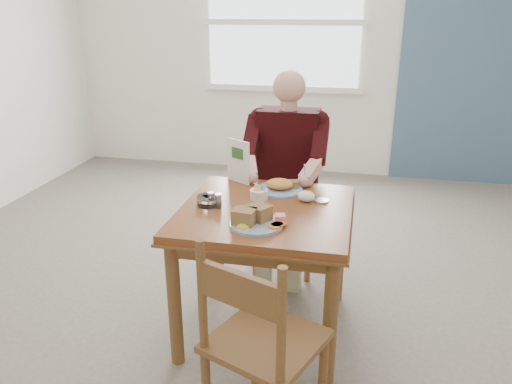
% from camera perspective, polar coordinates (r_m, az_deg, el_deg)
% --- Properties ---
extents(floor, '(6.00, 6.00, 0.00)m').
position_cam_1_polar(floor, '(3.02, 1.02, -15.12)').
color(floor, '#5F574D').
rests_on(floor, ground).
extents(wall_back, '(5.50, 0.00, 5.50)m').
position_cam_1_polar(wall_back, '(5.44, 7.51, 16.57)').
color(wall_back, white).
rests_on(wall_back, ground).
extents(accent_panel, '(1.60, 0.02, 2.80)m').
position_cam_1_polar(accent_panel, '(5.52, 24.86, 14.98)').
color(accent_panel, '#415F7A').
rests_on(accent_panel, ground).
extents(lemon_wedge, '(0.07, 0.06, 0.03)m').
position_cam_1_polar(lemon_wedge, '(2.39, -1.52, -4.04)').
color(lemon_wedge, yellow).
rests_on(lemon_wedge, table).
extents(napkin, '(0.11, 0.09, 0.06)m').
position_cam_1_polar(napkin, '(2.75, 5.76, -0.48)').
color(napkin, white).
rests_on(napkin, table).
extents(metal_dish, '(0.09, 0.09, 0.01)m').
position_cam_1_polar(metal_dish, '(2.77, 7.47, -0.99)').
color(metal_dish, silver).
rests_on(metal_dish, table).
extents(window, '(1.72, 0.04, 1.42)m').
position_cam_1_polar(window, '(5.45, 3.16, 18.82)').
color(window, white).
rests_on(window, wall_back).
extents(table, '(0.92, 0.92, 0.75)m').
position_cam_1_polar(table, '(2.70, 1.10, -4.05)').
color(table, brown).
rests_on(table, ground).
extents(chair_far, '(0.42, 0.42, 0.95)m').
position_cam_1_polar(chair_far, '(3.49, 3.61, -1.10)').
color(chair_far, brown).
rests_on(chair_far, ground).
extents(chair_near, '(0.55, 0.55, 0.95)m').
position_cam_1_polar(chair_near, '(2.11, 0.43, -17.02)').
color(chair_near, brown).
rests_on(chair_near, ground).
extents(diner, '(0.53, 0.56, 1.39)m').
position_cam_1_polar(diner, '(3.29, 3.50, 3.71)').
color(diner, tan).
rests_on(diner, chair_far).
extents(near_plate, '(0.33, 0.33, 0.09)m').
position_cam_1_polar(near_plate, '(2.45, -0.10, -3.06)').
color(near_plate, white).
rests_on(near_plate, table).
extents(far_plate, '(0.32, 0.32, 0.07)m').
position_cam_1_polar(far_plate, '(2.90, 2.83, 0.65)').
color(far_plate, white).
rests_on(far_plate, table).
extents(caddy, '(0.12, 0.12, 0.08)m').
position_cam_1_polar(caddy, '(2.78, 0.35, -0.25)').
color(caddy, white).
rests_on(caddy, table).
extents(shakers, '(0.09, 0.06, 0.08)m').
position_cam_1_polar(shakers, '(2.67, -4.74, -0.92)').
color(shakers, white).
rests_on(shakers, table).
extents(creamer, '(0.12, 0.12, 0.06)m').
position_cam_1_polar(creamer, '(2.70, -5.51, -0.96)').
color(creamer, white).
rests_on(creamer, table).
extents(menu, '(0.16, 0.11, 0.26)m').
position_cam_1_polar(menu, '(3.01, -2.05, 3.56)').
color(menu, white).
rests_on(menu, table).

